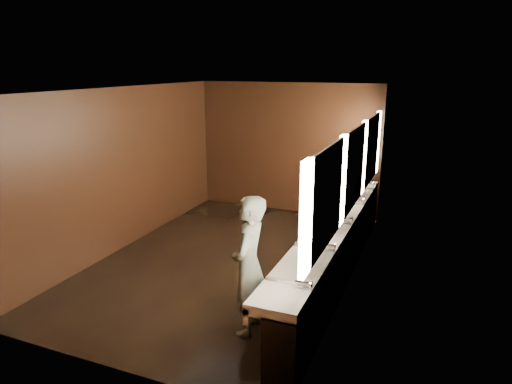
% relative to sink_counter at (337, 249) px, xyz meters
% --- Properties ---
extents(floor, '(6.00, 6.00, 0.00)m').
position_rel_sink_counter_xyz_m(floor, '(-1.79, 0.00, -0.50)').
color(floor, black).
rests_on(floor, ground).
extents(ceiling, '(4.00, 6.00, 0.02)m').
position_rel_sink_counter_xyz_m(ceiling, '(-1.79, 0.00, 2.30)').
color(ceiling, '#2D2D2B').
rests_on(ceiling, wall_back).
extents(wall_back, '(4.00, 0.02, 2.80)m').
position_rel_sink_counter_xyz_m(wall_back, '(-1.79, 3.00, 0.90)').
color(wall_back, black).
rests_on(wall_back, floor).
extents(wall_front, '(4.00, 0.02, 2.80)m').
position_rel_sink_counter_xyz_m(wall_front, '(-1.79, -3.00, 0.90)').
color(wall_front, black).
rests_on(wall_front, floor).
extents(wall_left, '(0.02, 6.00, 2.80)m').
position_rel_sink_counter_xyz_m(wall_left, '(-3.79, 0.00, 0.90)').
color(wall_left, black).
rests_on(wall_left, floor).
extents(wall_right, '(0.02, 6.00, 2.80)m').
position_rel_sink_counter_xyz_m(wall_right, '(0.21, 0.00, 0.90)').
color(wall_right, black).
rests_on(wall_right, floor).
extents(sink_counter, '(0.55, 5.40, 1.01)m').
position_rel_sink_counter_xyz_m(sink_counter, '(0.00, 0.00, 0.00)').
color(sink_counter, black).
rests_on(sink_counter, floor).
extents(mirror_band, '(0.06, 5.03, 1.15)m').
position_rel_sink_counter_xyz_m(mirror_band, '(0.19, -0.00, 1.25)').
color(mirror_band, '#FCE4C2').
rests_on(mirror_band, wall_right).
extents(person, '(0.49, 0.67, 1.72)m').
position_rel_sink_counter_xyz_m(person, '(-0.68, -1.77, 0.36)').
color(person, '#7FB2BE').
rests_on(person, floor).
extents(trash_bin, '(0.44, 0.44, 0.57)m').
position_rel_sink_counter_xyz_m(trash_bin, '(-0.22, -1.46, -0.21)').
color(trash_bin, black).
rests_on(trash_bin, floor).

